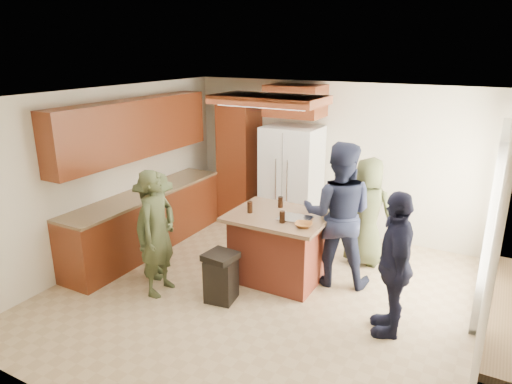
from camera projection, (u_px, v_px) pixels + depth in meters
The scene contains 11 objects.
person_front_left at pixel (158, 233), 5.68m from camera, with size 0.59×0.43×1.62m, color #3A4126.
person_behind_left at pixel (338, 214), 5.89m from camera, with size 0.93×0.57×1.91m, color #1A1E34.
person_behind_right at pixel (367, 212), 6.47m from camera, with size 0.77×0.50×1.57m, color #3D4327.
person_side_right at pixel (394, 264), 4.85m from camera, with size 0.96×0.49×1.63m, color black.
person_counter at pixel (156, 226), 6.08m from camera, with size 0.96×0.44×1.48m, color #384126.
left_cabinetry at pixel (143, 189), 6.92m from camera, with size 0.64×3.00×2.30m.
back_wall_units at pixel (253, 146), 7.88m from camera, with size 1.80×0.60×2.45m.
refrigerator at pixel (291, 180), 7.60m from camera, with size 0.90×0.76×1.80m.
kitchen_island at pixel (279, 246), 6.10m from camera, with size 1.28×1.03×0.93m.
island_items at pixel (293, 217), 5.78m from camera, with size 0.98×0.73×0.15m.
trash_bin at pixel (221, 276), 5.62m from camera, with size 0.39×0.39×0.63m.
Camera 1 is at (2.43, -4.57, 3.02)m, focal length 32.00 mm.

